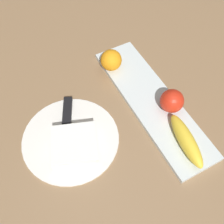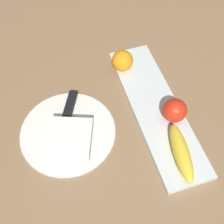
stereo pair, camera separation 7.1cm
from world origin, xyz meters
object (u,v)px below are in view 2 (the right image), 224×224
Objects in this scene: knife at (69,109)px; banana at (180,153)px; fruit_tray at (154,108)px; orange_near_apple at (122,61)px; apple at (175,110)px; dinner_plate at (68,131)px; folded_napkin at (69,138)px.

banana is at bearing 72.33° from knife.
orange_near_apple reaches higher than fruit_tray.
orange_near_apple is at bearing -160.37° from apple.
dinner_plate is at bearing 66.89° from banana.
dinner_plate is at bearing 9.83° from knife.
apple is 1.01× the size of orange_near_apple.
knife reaches higher than fruit_tray.
apple is 0.29m from folded_napkin.
apple reaches higher than dinner_plate.
fruit_tray is 0.25m from folded_napkin.
apple is (0.05, 0.03, 0.04)m from fruit_tray.
fruit_tray is 4.19× the size of folded_napkin.
folded_napkin is at bearing -46.75° from orange_near_apple.
apple reaches higher than fruit_tray.
apple is 0.39× the size of knife.
knife is (-0.10, 0.02, -0.01)m from folded_napkin.
apple is at bearing 36.62° from fruit_tray.
apple is at bearing 19.63° from orange_near_apple.
fruit_tray is 2.78× the size of knife.
knife is (0.10, -0.19, -0.03)m from orange_near_apple.
dinner_plate is (0.00, -0.25, -0.00)m from fruit_tray.
banana is at bearing 0.05° from fruit_tray.
apple is 0.12m from banana.
fruit_tray is at bearing 9.08° from banana.
folded_napkin is 0.66× the size of knife.
folded_napkin is (-0.01, -0.29, -0.02)m from apple.
orange_near_apple reaches higher than folded_napkin.
folded_napkin is (-0.13, -0.25, -0.01)m from banana.
orange_near_apple is (-0.32, -0.04, 0.01)m from banana.
folded_napkin is 0.10m from knife.
banana is 0.32m from knife.
banana is at bearing -17.24° from apple.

